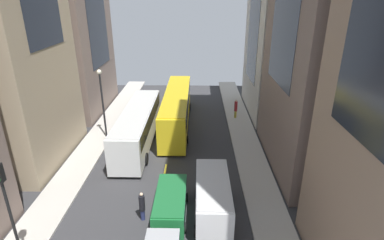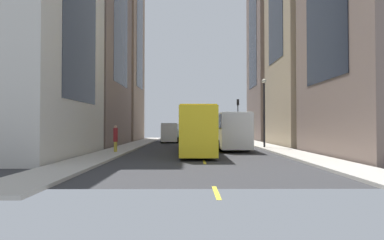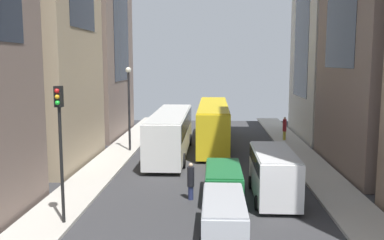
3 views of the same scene
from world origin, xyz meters
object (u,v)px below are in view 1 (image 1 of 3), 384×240
at_px(pedestrian_walking_far, 236,108).
at_px(delivery_van_white, 213,196).
at_px(city_bus_white, 138,123).
at_px(traffic_light_near_corner, 6,199).
at_px(car_green_0, 171,203).
at_px(streetcar_yellow, 177,106).
at_px(pedestrian_waiting_curb, 142,206).

bearing_deg(pedestrian_walking_far, delivery_van_white, 179.08).
relative_size(city_bus_white, delivery_van_white, 2.21).
height_order(city_bus_white, traffic_light_near_corner, traffic_light_near_corner).
xyz_separation_m(delivery_van_white, car_green_0, (-2.62, 0.05, -0.53)).
distance_m(streetcar_yellow, pedestrian_waiting_curb, 15.14).
distance_m(city_bus_white, pedestrian_waiting_curb, 10.87).
bearing_deg(traffic_light_near_corner, city_bus_white, 77.16).
height_order(car_green_0, pedestrian_walking_far, pedestrian_walking_far).
height_order(car_green_0, pedestrian_waiting_curb, pedestrian_waiting_curb).
height_order(car_green_0, traffic_light_near_corner, traffic_light_near_corner).
bearing_deg(streetcar_yellow, car_green_0, -87.78).
height_order(city_bus_white, pedestrian_walking_far, city_bus_white).
bearing_deg(car_green_0, streetcar_yellow, 92.22).
relative_size(city_bus_white, streetcar_yellow, 0.87).
bearing_deg(city_bus_white, streetcar_yellow, 53.57).
bearing_deg(pedestrian_walking_far, pedestrian_waiting_curb, 165.98).
distance_m(city_bus_white, car_green_0, 10.96).
height_order(pedestrian_waiting_curb, traffic_light_near_corner, traffic_light_near_corner).
distance_m(streetcar_yellow, traffic_light_near_corner, 20.16).
bearing_deg(pedestrian_waiting_curb, pedestrian_walking_far, 141.81).
distance_m(city_bus_white, pedestrian_walking_far, 11.60).
bearing_deg(traffic_light_near_corner, delivery_van_white, 23.42).
xyz_separation_m(streetcar_yellow, traffic_light_near_corner, (-6.58, -18.93, 2.21)).
xyz_separation_m(car_green_0, pedestrian_walking_far, (5.90, 16.46, 0.28)).
relative_size(streetcar_yellow, pedestrian_walking_far, 6.93).
relative_size(delivery_van_white, car_green_0, 1.23).
bearing_deg(car_green_0, city_bus_white, 110.63).
bearing_deg(streetcar_yellow, city_bus_white, -126.43).
bearing_deg(delivery_van_white, streetcar_yellow, 102.25).
relative_size(streetcar_yellow, traffic_light_near_corner, 2.42).
bearing_deg(delivery_van_white, pedestrian_walking_far, 78.76).
relative_size(delivery_van_white, pedestrian_walking_far, 2.72).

